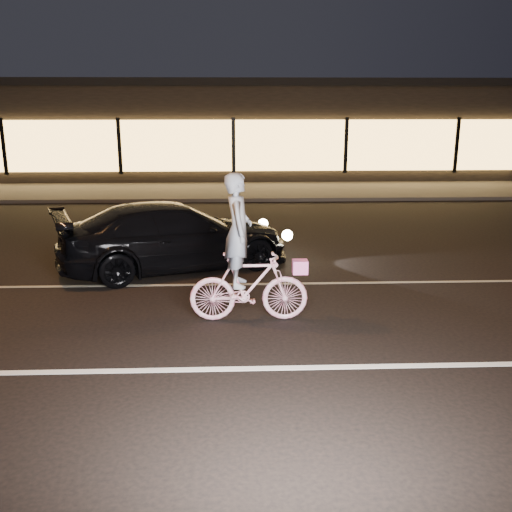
{
  "coord_description": "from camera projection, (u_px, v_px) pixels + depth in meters",
  "views": [
    {
      "loc": [
        0.0,
        -8.18,
        3.33
      ],
      "look_at": [
        0.34,
        0.6,
        0.93
      ],
      "focal_mm": 40.0,
      "sensor_mm": 36.0,
      "label": 1
    }
  ],
  "objects": [
    {
      "name": "storefront",
      "position": [
        233.0,
        127.0,
        26.48
      ],
      "size": [
        25.4,
        8.42,
        4.2
      ],
      "color": "black",
      "rests_on": "ground"
    },
    {
      "name": "ground",
      "position": [
        235.0,
        325.0,
        8.77
      ],
      "size": [
        90.0,
        90.0,
        0.0
      ],
      "primitive_type": "plane",
      "color": "black",
      "rests_on": "ground"
    },
    {
      "name": "sedan",
      "position": [
        175.0,
        236.0,
        11.56
      ],
      "size": [
        5.05,
        3.46,
        1.36
      ],
      "rotation": [
        0.0,
        0.0,
        1.94
      ],
      "color": "black",
      "rests_on": "ground"
    },
    {
      "name": "cyclist",
      "position": [
        246.0,
        270.0,
        8.74
      ],
      "size": [
        1.84,
        0.63,
        2.32
      ],
      "rotation": [
        0.0,
        0.0,
        1.57
      ],
      "color": "#D94775",
      "rests_on": "ground"
    },
    {
      "name": "lane_stripe_near",
      "position": [
        236.0,
        369.0,
        7.32
      ],
      "size": [
        60.0,
        0.12,
        0.01
      ],
      "primitive_type": "cube",
      "color": "silver",
      "rests_on": "ground"
    },
    {
      "name": "sidewalk",
      "position": [
        234.0,
        191.0,
        21.28
      ],
      "size": [
        30.0,
        4.0,
        0.12
      ],
      "primitive_type": "cube",
      "color": "#383533",
      "rests_on": "ground"
    },
    {
      "name": "lane_stripe_far",
      "position": [
        235.0,
        284.0,
        10.69
      ],
      "size": [
        60.0,
        0.1,
        0.01
      ],
      "primitive_type": "cube",
      "color": "gray",
      "rests_on": "ground"
    }
  ]
}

